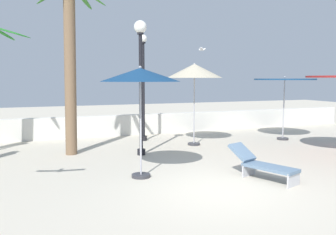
{
  "coord_description": "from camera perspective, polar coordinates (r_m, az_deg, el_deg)",
  "views": [
    {
      "loc": [
        -4.06,
        -7.35,
        2.61
      ],
      "look_at": [
        0.0,
        3.07,
        1.4
      ],
      "focal_mm": 38.48,
      "sensor_mm": 36.0,
      "label": 1
    }
  ],
  "objects": [
    {
      "name": "patio_umbrella_1",
      "position": [
        14.06,
        4.21,
        7.28
      ],
      "size": [
        2.16,
        2.16,
        3.22
      ],
      "color": "#333338",
      "rests_on": "ground_plane"
    },
    {
      "name": "patio_umbrella_4",
      "position": [
        16.05,
        17.99,
        5.29
      ],
      "size": [
        2.54,
        2.54,
        2.71
      ],
      "color": "#333338",
      "rests_on": "ground_plane"
    },
    {
      "name": "patio_umbrella_3",
      "position": [
        9.38,
        -4.42,
        6.52
      ],
      "size": [
        2.09,
        2.09,
        2.94
      ],
      "color": "#333338",
      "rests_on": "ground_plane"
    },
    {
      "name": "lamp_post_0",
      "position": [
        12.22,
        -4.36,
        8.2
      ],
      "size": [
        0.43,
        0.43,
        4.53
      ],
      "color": "black",
      "rests_on": "ground_plane"
    },
    {
      "name": "palm_tree_0",
      "position": [
        12.76,
        -15.23,
        10.61
      ],
      "size": [
        2.31,
        2.4,
        6.01
      ],
      "color": "brown",
      "rests_on": "ground_plane"
    },
    {
      "name": "seagull_1",
      "position": [
        20.05,
        5.41,
        10.7
      ],
      "size": [
        0.69,
        1.08,
        0.14
      ],
      "color": "white"
    },
    {
      "name": "lamp_post_2",
      "position": [
        15.08,
        -3.94,
        5.96
      ],
      "size": [
        0.34,
        0.34,
        4.42
      ],
      "color": "black",
      "rests_on": "ground_plane"
    },
    {
      "name": "boundary_wall",
      "position": [
        16.75,
        -7.08,
        -1.2
      ],
      "size": [
        25.2,
        0.3,
        0.95
      ],
      "primitive_type": "cube",
      "color": "silver",
      "rests_on": "ground_plane"
    },
    {
      "name": "lounge_chair_1",
      "position": [
        9.75,
        14.69,
        -7.15
      ],
      "size": [
        1.18,
        1.95,
        0.83
      ],
      "color": "#B7B7BC",
      "rests_on": "ground_plane"
    },
    {
      "name": "ground_plane",
      "position": [
        8.79,
        7.41,
        -11.15
      ],
      "size": [
        56.0,
        56.0,
        0.0
      ],
      "primitive_type": "plane",
      "color": "beige"
    }
  ]
}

